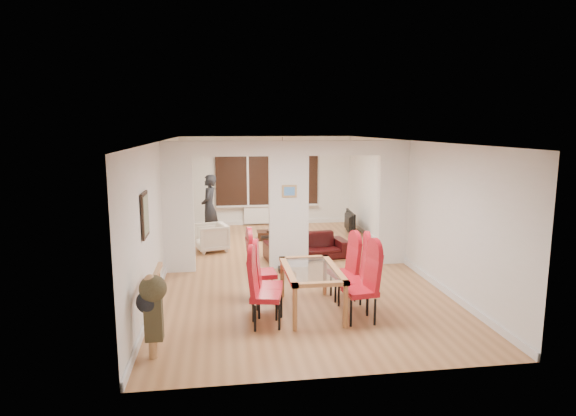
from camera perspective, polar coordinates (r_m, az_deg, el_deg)
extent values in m
cube|color=#A97144|center=(10.06, 0.07, -6.98)|extent=(5.00, 9.00, 0.01)
cube|color=white|center=(9.77, 0.07, 0.34)|extent=(5.00, 0.18, 2.60)
cube|color=black|center=(14.12, -2.48, 4.02)|extent=(3.00, 0.08, 1.80)
cube|color=white|center=(14.25, -2.42, -0.80)|extent=(1.40, 0.08, 0.50)
sphere|color=orange|center=(12.97, -0.67, 6.41)|extent=(0.36, 0.36, 0.36)
cube|color=gray|center=(7.34, -16.60, -0.79)|extent=(0.04, 0.52, 0.67)
cube|color=#4C8CD8|center=(9.63, 0.16, 2.01)|extent=(0.30, 0.03, 0.25)
imported|color=black|center=(10.68, 2.19, -4.52)|extent=(1.91, 0.94, 0.53)
imported|color=beige|center=(11.39, -9.06, -3.46)|extent=(0.84, 0.86, 0.64)
imported|color=black|center=(12.54, -9.31, 0.12)|extent=(0.66, 0.48, 1.67)
imported|color=black|center=(13.13, 6.95, -1.72)|extent=(1.08, 0.22, 0.62)
cylinder|color=#143F19|center=(12.31, -1.73, -2.27)|extent=(0.07, 0.07, 0.26)
imported|color=black|center=(12.31, -2.06, -2.74)|extent=(0.24, 0.24, 0.06)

